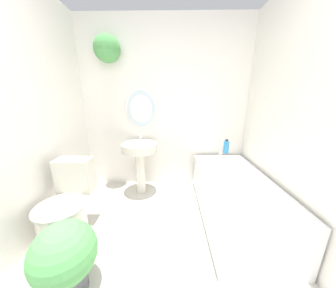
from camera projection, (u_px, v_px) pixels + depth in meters
name	position (u px, v px, depth m)	size (l,w,h in m)	color
wall_back	(160.00, 102.00, 2.43)	(2.49, 0.34, 2.40)	silver
wall_left	(13.00, 115.00, 1.38)	(0.06, 2.33, 2.40)	silver
wall_right	(312.00, 116.00, 1.34)	(0.06, 2.33, 2.40)	silver
toilet	(67.00, 211.00, 1.61)	(0.43, 0.61, 0.74)	beige
pedestal_sink	(140.00, 155.00, 2.33)	(0.49, 0.49, 0.84)	beige
bathtub	(234.00, 196.00, 1.90)	(0.71, 1.48, 0.57)	silver
shampoo_bottle	(226.00, 147.00, 2.40)	(0.08, 0.08, 0.20)	#2D84C6
potted_plant	(65.00, 256.00, 1.14)	(0.42, 0.42, 0.55)	#47474C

